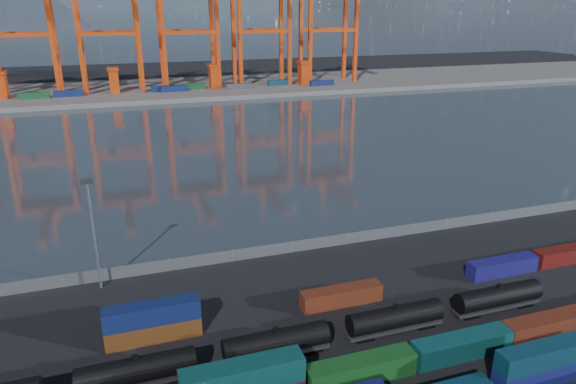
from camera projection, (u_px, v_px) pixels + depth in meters
name	position (u px, v px, depth m)	size (l,w,h in m)	color
ground	(369.00, 354.00, 60.37)	(700.00, 700.00, 0.00)	black
harbor_water	(209.00, 143.00, 153.97)	(700.00, 700.00, 0.00)	#2B353E
far_quay	(170.00, 89.00, 247.23)	(700.00, 70.00, 2.00)	#514F4C
container_row_mid	(430.00, 351.00, 58.27)	(141.21, 2.53, 5.40)	#47494C
container_row_north	(241.00, 313.00, 65.81)	(141.42, 2.33, 4.98)	navy
tanker_string	(209.00, 356.00, 56.85)	(90.38, 2.77, 3.96)	black
waterfront_fence	(292.00, 247.00, 84.99)	(160.12, 0.12, 2.20)	#595B5E
yard_light_mast	(93.00, 229.00, 71.42)	(1.60, 0.40, 16.60)	slate
quay_containers	(148.00, 90.00, 230.21)	(172.58, 10.99, 2.60)	navy
straddle_carriers	(165.00, 77.00, 235.25)	(140.00, 7.00, 11.10)	red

